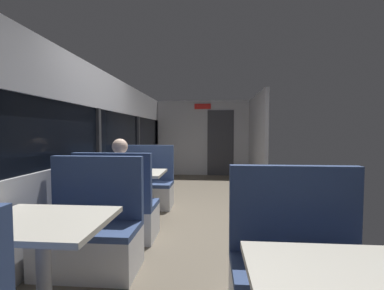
% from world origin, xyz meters
% --- Properties ---
extents(ground_plane, '(3.30, 9.20, 0.02)m').
position_xyz_m(ground_plane, '(0.00, 0.00, -0.01)').
color(ground_plane, '#665B4C').
extents(carriage_window_panel_left, '(0.09, 8.48, 2.30)m').
position_xyz_m(carriage_window_panel_left, '(-1.45, 0.00, 1.11)').
color(carriage_window_panel_left, '#B2B2B7').
rests_on(carriage_window_panel_left, ground_plane).
extents(carriage_end_bulkhead, '(2.90, 0.11, 2.30)m').
position_xyz_m(carriage_end_bulkhead, '(0.06, 4.19, 1.14)').
color(carriage_end_bulkhead, '#B2B2B7').
rests_on(carriage_end_bulkhead, ground_plane).
extents(carriage_aisle_panel_right, '(0.08, 2.40, 2.30)m').
position_xyz_m(carriage_aisle_panel_right, '(1.45, 3.00, 1.15)').
color(carriage_aisle_panel_right, '#B2B2B7').
rests_on(carriage_aisle_panel_right, ground_plane).
extents(dining_table_near_window, '(0.90, 0.70, 0.74)m').
position_xyz_m(dining_table_near_window, '(-0.89, -2.09, 0.64)').
color(dining_table_near_window, '#9E9EA3').
rests_on(dining_table_near_window, ground_plane).
extents(bench_near_window_facing_entry, '(0.95, 0.50, 1.10)m').
position_xyz_m(bench_near_window_facing_entry, '(-0.89, -1.39, 0.33)').
color(bench_near_window_facing_entry, silver).
rests_on(bench_near_window_facing_entry, ground_plane).
extents(dining_table_mid_window, '(0.90, 0.70, 0.74)m').
position_xyz_m(dining_table_mid_window, '(-0.89, 0.03, 0.64)').
color(dining_table_mid_window, '#9E9EA3').
rests_on(dining_table_mid_window, ground_plane).
extents(bench_mid_window_facing_end, '(0.95, 0.50, 1.10)m').
position_xyz_m(bench_mid_window_facing_end, '(-0.89, -0.66, 0.33)').
color(bench_mid_window_facing_end, silver).
rests_on(bench_mid_window_facing_end, ground_plane).
extents(bench_mid_window_facing_entry, '(0.95, 0.50, 1.10)m').
position_xyz_m(bench_mid_window_facing_entry, '(-0.89, 0.73, 0.33)').
color(bench_mid_window_facing_entry, silver).
rests_on(bench_mid_window_facing_entry, ground_plane).
extents(bench_front_aisle_facing_entry, '(0.95, 0.50, 1.10)m').
position_xyz_m(bench_front_aisle_facing_entry, '(0.89, -1.99, 0.33)').
color(bench_front_aisle_facing_entry, silver).
rests_on(bench_front_aisle_facing_entry, ground_plane).
extents(seated_passenger, '(0.47, 0.55, 1.26)m').
position_xyz_m(seated_passenger, '(-0.89, -0.59, 0.54)').
color(seated_passenger, '#26262D').
rests_on(seated_passenger, ground_plane).
extents(coffee_cup_primary, '(0.07, 0.07, 0.09)m').
position_xyz_m(coffee_cup_primary, '(-1.04, 0.13, 0.79)').
color(coffee_cup_primary, '#26598C').
rests_on(coffee_cup_primary, dining_table_mid_window).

